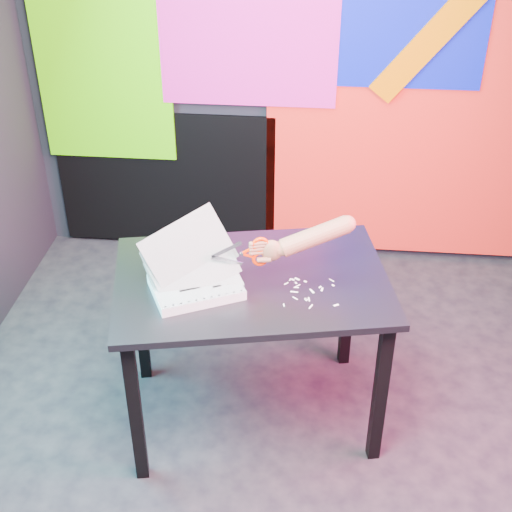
# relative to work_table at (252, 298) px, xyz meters

# --- Properties ---
(room) EXTENTS (3.01, 3.01, 2.71)m
(room) POSITION_rel_work_table_xyz_m (0.09, -0.08, 0.70)
(room) COLOR black
(room) RESTS_ON ground
(backdrop) EXTENTS (2.88, 0.05, 2.08)m
(backdrop) POSITION_rel_work_table_xyz_m (0.15, 1.39, 0.31)
(backdrop) COLOR red
(backdrop) RESTS_ON ground
(work_table) EXTENTS (1.22, 0.94, 0.75)m
(work_table) POSITION_rel_work_table_xyz_m (0.00, 0.00, 0.00)
(work_table) COLOR black
(work_table) RESTS_ON ground
(printout_stack) EXTENTS (0.42, 0.37, 0.33)m
(printout_stack) POSITION_rel_work_table_xyz_m (-0.21, -0.11, 0.13)
(printout_stack) COLOR silver
(printout_stack) RESTS_ON work_table
(scissors) EXTENTS (0.22, 0.07, 0.13)m
(scissors) POSITION_rel_work_table_xyz_m (0.02, -0.02, 0.24)
(scissors) COLOR #BABABE
(scissors) RESTS_ON printout_stack
(hand_forearm) EXTENTS (0.40, 0.16, 0.17)m
(hand_forearm) POSITION_rel_work_table_xyz_m (0.22, 0.04, 0.28)
(hand_forearm) COLOR brown
(hand_forearm) RESTS_ON work_table
(paper_clippings) EXTENTS (0.22, 0.21, 0.00)m
(paper_clippings) POSITION_rel_work_table_xyz_m (0.22, -0.07, 0.10)
(paper_clippings) COLOR white
(paper_clippings) RESTS_ON work_table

